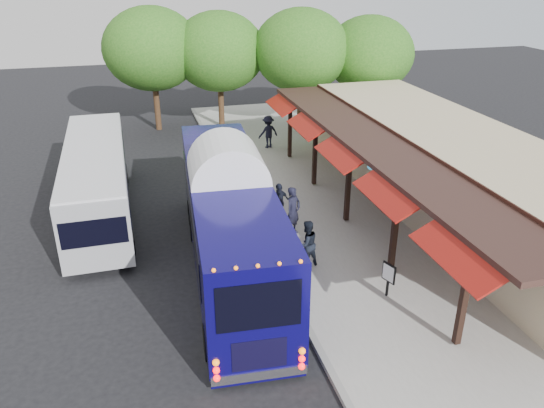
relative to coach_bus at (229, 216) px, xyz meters
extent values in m
plane|color=black|center=(1.45, -1.87, -2.04)|extent=(90.00, 90.00, 0.00)
cube|color=#9E9B93|center=(6.45, 2.13, -1.97)|extent=(10.00, 40.00, 0.15)
cube|color=gray|center=(1.50, 2.13, -1.97)|extent=(0.20, 40.00, 0.16)
cube|color=#C5B089|center=(9.95, 2.13, -0.24)|extent=(5.00, 20.00, 3.60)
cube|color=black|center=(7.43, 2.13, 1.26)|extent=(0.06, 20.00, 0.60)
cube|color=#331E19|center=(6.35, 2.13, 1.36)|extent=(2.60, 20.00, 0.18)
cube|color=black|center=(5.23, -5.87, -0.24)|extent=(0.18, 0.18, 3.16)
cube|color=maroon|center=(4.80, -5.87, 1.11)|extent=(1.00, 3.20, 0.57)
cube|color=black|center=(5.23, -1.87, -0.24)|extent=(0.18, 0.18, 3.16)
cube|color=maroon|center=(4.80, -1.87, 1.11)|extent=(1.00, 3.20, 0.57)
cube|color=black|center=(5.23, 2.13, -0.24)|extent=(0.18, 0.18, 3.16)
cube|color=maroon|center=(4.80, 2.13, 1.11)|extent=(1.00, 3.20, 0.57)
cube|color=black|center=(5.23, 6.13, -0.24)|extent=(0.18, 0.18, 3.16)
cube|color=maroon|center=(4.80, 6.13, 1.11)|extent=(1.00, 3.20, 0.57)
cube|color=black|center=(5.23, 10.13, -0.24)|extent=(0.18, 0.18, 3.16)
cube|color=maroon|center=(4.80, 10.13, 1.11)|extent=(1.00, 3.20, 0.57)
sphere|color=#1B6E95|center=(5.65, -3.87, 0.84)|extent=(0.26, 0.26, 0.26)
sphere|color=#1B6E95|center=(5.65, 1.13, 0.84)|extent=(0.26, 0.26, 0.26)
sphere|color=#1B6E95|center=(5.65, 6.13, 0.84)|extent=(0.26, 0.26, 0.26)
cube|color=#0B0650|center=(0.00, 0.01, -0.05)|extent=(3.34, 11.98, 3.11)
cube|color=#0B0650|center=(0.00, 0.01, -1.75)|extent=(3.28, 11.86, 0.35)
ellipsoid|color=white|center=(0.00, 0.01, 1.48)|extent=(3.32, 11.74, 0.55)
cube|color=black|center=(0.00, -5.91, 0.47)|extent=(2.06, 0.17, 1.28)
cube|color=silver|center=(0.00, -5.84, -1.63)|extent=(2.47, 0.35, 0.28)
sphere|color=#FF0C0C|center=(-1.08, -5.93, -1.37)|extent=(0.18, 0.18, 0.18)
sphere|color=#FF0C0C|center=(1.08, -5.93, -1.37)|extent=(0.18, 0.18, 0.18)
cylinder|color=black|center=(-1.14, -4.48, -1.53)|extent=(0.37, 1.04, 1.03)
cylinder|color=black|center=(1.14, -4.48, -1.53)|extent=(0.37, 1.04, 1.03)
cylinder|color=black|center=(-1.14, 3.80, -1.53)|extent=(0.37, 1.04, 1.03)
cylinder|color=black|center=(1.14, 3.80, -1.53)|extent=(0.37, 1.04, 1.03)
cube|color=#989AA1|center=(-4.51, 5.89, -0.44)|extent=(2.55, 11.02, 2.53)
cube|color=black|center=(-5.72, 5.89, -0.23)|extent=(0.17, 9.33, 0.96)
cube|color=black|center=(-3.31, 5.89, -0.23)|extent=(0.17, 9.33, 0.96)
cube|color=silver|center=(-4.51, 5.89, 0.86)|extent=(2.50, 10.80, 0.10)
cylinder|color=black|center=(-5.61, 2.05, -1.59)|extent=(0.28, 0.92, 0.92)
cylinder|color=black|center=(-3.41, 2.05, -1.59)|extent=(0.28, 0.92, 0.92)
cylinder|color=black|center=(-5.61, 9.19, -1.59)|extent=(0.28, 0.92, 0.92)
cylinder|color=black|center=(-3.41, 9.19, -1.59)|extent=(0.28, 0.92, 0.92)
imported|color=black|center=(2.79, 1.65, -0.91)|extent=(0.85, 0.79, 1.96)
imported|color=black|center=(2.54, -0.74, -1.03)|extent=(0.98, 0.85, 1.72)
imported|color=black|center=(2.60, 2.90, -1.07)|extent=(1.04, 0.85, 1.65)
imported|color=black|center=(4.56, 12.13, -0.97)|extent=(1.33, 0.97, 1.85)
cube|color=black|center=(4.44, -3.18, -1.31)|extent=(0.08, 0.08, 1.17)
cube|color=black|center=(4.44, -3.18, -1.04)|extent=(0.21, 0.52, 0.64)
cube|color=white|center=(4.41, -3.18, -1.04)|extent=(0.16, 0.43, 0.53)
cylinder|color=#382314|center=(2.77, 17.12, -0.40)|extent=(0.36, 0.36, 3.28)
ellipsoid|color=#1F5B16|center=(2.77, 17.12, 2.80)|extent=(5.67, 5.67, 4.82)
cylinder|color=#382314|center=(7.49, 15.39, -0.36)|extent=(0.36, 0.36, 3.38)
ellipsoid|color=#1F5B16|center=(7.49, 15.39, 2.95)|extent=(5.83, 5.83, 4.96)
cylinder|color=#382314|center=(11.74, 14.86, -0.46)|extent=(0.36, 0.36, 3.16)
ellipsoid|color=#1F5B16|center=(11.74, 14.86, 2.62)|extent=(5.46, 5.46, 4.64)
cylinder|color=#382314|center=(-1.21, 17.91, -0.34)|extent=(0.36, 0.36, 3.42)
ellipsoid|color=#1F5B16|center=(-1.21, 17.91, 3.00)|extent=(5.90, 5.90, 5.02)
camera|label=1|loc=(-2.81, -15.91, 7.87)|focal=35.00mm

